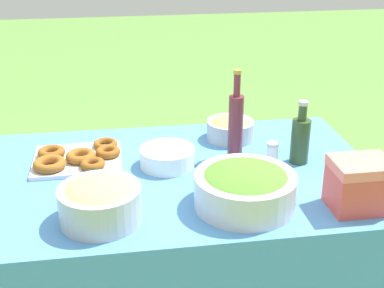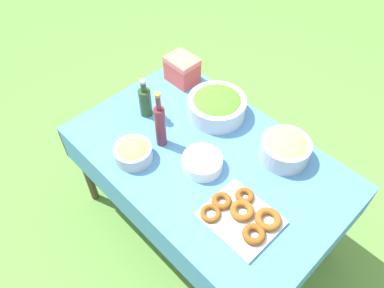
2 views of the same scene
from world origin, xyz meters
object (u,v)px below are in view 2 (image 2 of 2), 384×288
object	(u,v)px
bread_bowl	(133,152)
plate_stack	(202,163)
olive_oil_bottle	(145,101)
cooler_box	(182,70)
donut_platter	(243,216)
salad_bowl	(217,105)
pasta_bowl	(285,148)
wine_bottle	(160,125)

from	to	relation	value
bread_bowl	plate_stack	bearing A→B (deg)	-143.37
olive_oil_bottle	cooler_box	xyz separation A→B (m)	(0.08, -0.36, -0.01)
donut_platter	olive_oil_bottle	world-z (taller)	olive_oil_bottle
salad_bowl	pasta_bowl	xyz separation A→B (m)	(-0.47, -0.02, 0.00)
pasta_bowl	wine_bottle	xyz separation A→B (m)	(0.52, 0.40, 0.07)
salad_bowl	donut_platter	distance (m)	0.70
salad_bowl	cooler_box	xyz separation A→B (m)	(0.36, -0.07, 0.01)
salad_bowl	pasta_bowl	bearing A→B (deg)	-177.57
pasta_bowl	cooler_box	bearing A→B (deg)	-3.28
bread_bowl	olive_oil_bottle	bearing A→B (deg)	-50.90
donut_platter	pasta_bowl	bearing A→B (deg)	-77.85
plate_stack	wine_bottle	bearing A→B (deg)	8.51
donut_platter	bread_bowl	xyz separation A→B (m)	(0.64, 0.14, 0.03)
bread_bowl	cooler_box	xyz separation A→B (m)	(0.29, -0.62, 0.03)
olive_oil_bottle	wine_bottle	xyz separation A→B (m)	(-0.23, 0.09, 0.04)
olive_oil_bottle	bread_bowl	bearing A→B (deg)	129.10
donut_platter	olive_oil_bottle	bearing A→B (deg)	-8.20
pasta_bowl	plate_stack	world-z (taller)	pasta_bowl
pasta_bowl	wine_bottle	distance (m)	0.66
pasta_bowl	cooler_box	size ratio (longest dim) A/B	1.36
cooler_box	plate_stack	bearing A→B (deg)	145.28
bread_bowl	cooler_box	size ratio (longest dim) A/B	1.05
plate_stack	bread_bowl	distance (m)	0.37
donut_platter	cooler_box	size ratio (longest dim) A/B	1.92
wine_bottle	bread_bowl	world-z (taller)	wine_bottle
donut_platter	cooler_box	distance (m)	1.05
plate_stack	olive_oil_bottle	size ratio (longest dim) A/B	0.84
salad_bowl	donut_platter	world-z (taller)	salad_bowl
plate_stack	olive_oil_bottle	bearing A→B (deg)	-5.07
salad_bowl	pasta_bowl	world-z (taller)	pasta_bowl
salad_bowl	plate_stack	xyz separation A→B (m)	(-0.22, 0.34, -0.03)
cooler_box	wine_bottle	bearing A→B (deg)	124.93
cooler_box	donut_platter	bearing A→B (deg)	152.55
wine_bottle	donut_platter	bearing A→B (deg)	176.57
donut_platter	wine_bottle	distance (m)	0.63
salad_bowl	donut_platter	bearing A→B (deg)	143.68
wine_bottle	bread_bowl	distance (m)	0.20
cooler_box	salad_bowl	bearing A→B (deg)	169.46
bread_bowl	wine_bottle	bearing A→B (deg)	-96.68
salad_bowl	olive_oil_bottle	xyz separation A→B (m)	(0.29, 0.29, 0.03)
donut_platter	wine_bottle	bearing A→B (deg)	-3.43
pasta_bowl	olive_oil_bottle	bearing A→B (deg)	22.33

